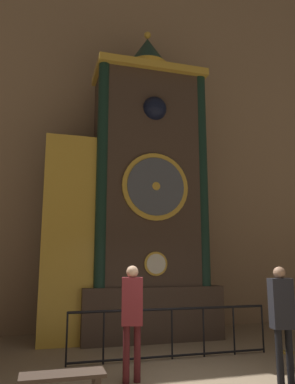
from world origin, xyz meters
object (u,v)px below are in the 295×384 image
(clock_tower, at_px, (134,200))
(visitor_near, at_px, (132,311))
(visitor_bench, at_px, (62,384))
(visitor_far, at_px, (282,314))
(stanchion_post, at_px, (286,338))

(clock_tower, height_order, visitor_near, clock_tower)
(visitor_bench, bearing_deg, clock_tower, 64.60)
(visitor_far, distance_m, stanchion_post, 2.51)
(visitor_far, bearing_deg, clock_tower, 116.85)
(clock_tower, relative_size, visitor_bench, 7.69)
(stanchion_post, height_order, visitor_bench, stanchion_post)
(clock_tower, height_order, visitor_bench, clock_tower)
(clock_tower, bearing_deg, visitor_bench, -115.40)
(visitor_near, xyz_separation_m, visitor_bench, (-1.12, -0.81, -0.78))
(visitor_far, bearing_deg, visitor_near, 166.67)
(clock_tower, height_order, visitor_far, clock_tower)
(clock_tower, distance_m, visitor_bench, 5.58)
(stanchion_post, bearing_deg, visitor_far, -126.24)
(stanchion_post, bearing_deg, clock_tower, 139.55)
(visitor_far, xyz_separation_m, stanchion_post, (1.41, 1.92, -0.77))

